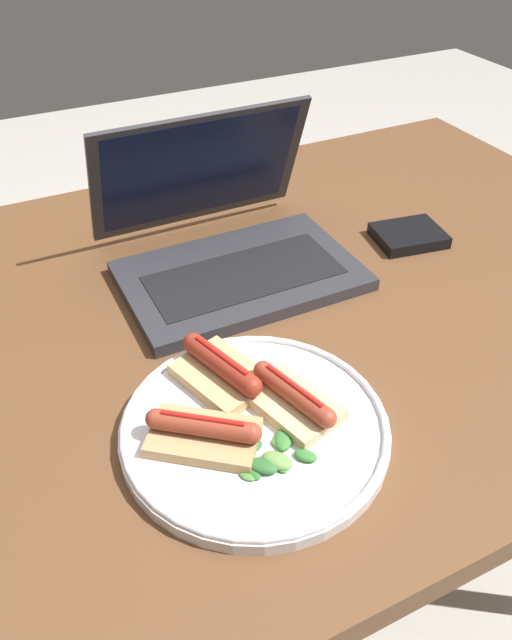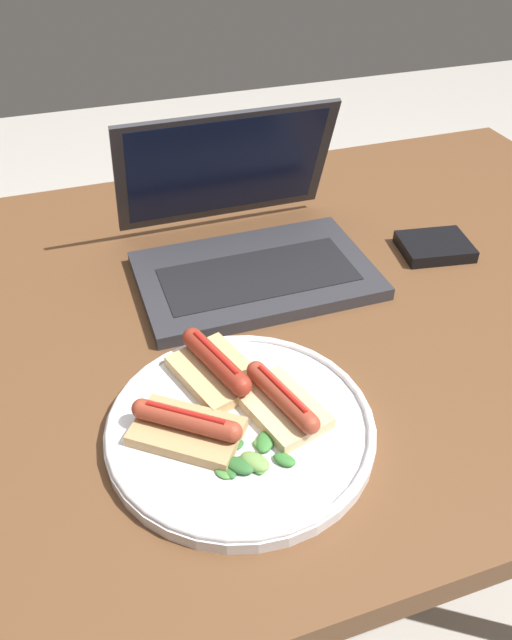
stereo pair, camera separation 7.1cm
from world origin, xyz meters
TOP-DOWN VIEW (x-y plane):
  - ground_plane at (0.00, 0.00)m, footprint 6.00×6.00m
  - desk at (0.00, 0.00)m, footprint 1.15×0.85m
  - laptop at (-0.08, 0.09)m, footprint 0.32×0.28m
  - plate at (-0.18, -0.21)m, footprint 0.28×0.28m
  - sausage_toast_left at (-0.14, -0.21)m, footprint 0.09×0.11m
  - sausage_toast_middle at (-0.24, -0.21)m, footprint 0.13×0.12m
  - sausage_toast_right at (-0.19, -0.14)m, footprint 0.10×0.12m
  - salad_pile at (-0.19, -0.26)m, footprint 0.08×0.06m
  - external_drive at (0.20, 0.03)m, footprint 0.11×0.10m

SIDE VIEW (x-z plane):
  - ground_plane at x=0.00m, z-range 0.00..0.00m
  - desk at x=0.00m, z-range 0.31..1.07m
  - external_drive at x=0.20m, z-range 0.75..0.77m
  - plate at x=-0.18m, z-range 0.75..0.77m
  - salad_pile at x=-0.19m, z-range 0.77..0.78m
  - sausage_toast_middle at x=-0.24m, z-range 0.76..0.80m
  - sausage_toast_left at x=-0.14m, z-range 0.76..0.80m
  - sausage_toast_right at x=-0.19m, z-range 0.76..0.80m
  - laptop at x=-0.08m, z-range 0.69..0.89m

